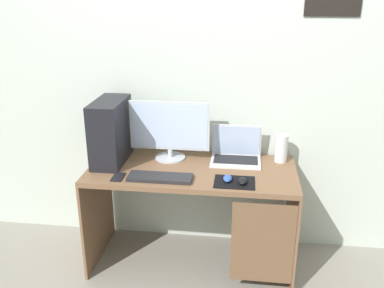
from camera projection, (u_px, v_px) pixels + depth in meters
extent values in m
plane|color=gray|center=(192.00, 260.00, 3.16)|extent=(8.00, 8.00, 0.00)
cube|color=beige|center=(198.00, 79.00, 3.04)|extent=(4.00, 0.04, 2.60)
cube|color=brown|center=(192.00, 171.00, 2.91)|extent=(1.42, 0.64, 0.03)
cube|color=brown|center=(98.00, 212.00, 3.12)|extent=(0.02, 0.64, 0.72)
cube|color=brown|center=(291.00, 225.00, 2.95)|extent=(0.02, 0.64, 0.72)
cube|color=brown|center=(263.00, 244.00, 2.67)|extent=(0.40, 0.01, 0.57)
cube|color=black|center=(111.00, 132.00, 2.95)|extent=(0.20, 0.43, 0.45)
cylinder|color=#B7BCC6|center=(170.00, 157.00, 3.07)|extent=(0.22, 0.22, 0.01)
cylinder|color=#B7BCC6|center=(170.00, 153.00, 3.06)|extent=(0.04, 0.04, 0.06)
cube|color=#B7BCC6|center=(169.00, 126.00, 2.98)|extent=(0.57, 0.02, 0.35)
cube|color=#B2C6EA|center=(169.00, 126.00, 2.97)|extent=(0.54, 0.00, 0.32)
cube|color=silver|center=(236.00, 162.00, 3.00)|extent=(0.35, 0.24, 0.01)
cube|color=black|center=(236.00, 160.00, 3.01)|extent=(0.31, 0.16, 0.00)
cube|color=silver|center=(237.00, 140.00, 3.05)|extent=(0.35, 0.03, 0.24)
cube|color=#ADC1E5|center=(237.00, 140.00, 3.05)|extent=(0.33, 0.03, 0.21)
cylinder|color=silver|center=(281.00, 148.00, 2.98)|extent=(0.09, 0.09, 0.20)
cube|color=#232326|center=(160.00, 177.00, 2.73)|extent=(0.42, 0.14, 0.02)
cube|color=black|center=(234.00, 182.00, 2.69)|extent=(0.26, 0.20, 0.00)
ellipsoid|color=#2D51B2|center=(228.00, 178.00, 2.70)|extent=(0.06, 0.10, 0.03)
ellipsoid|color=black|center=(242.00, 181.00, 2.66)|extent=(0.06, 0.10, 0.03)
cube|color=black|center=(118.00, 177.00, 2.76)|extent=(0.07, 0.13, 0.01)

